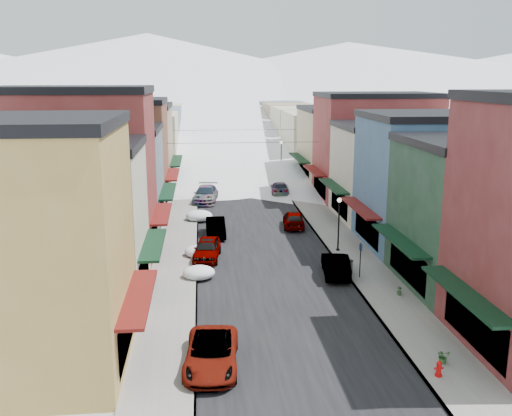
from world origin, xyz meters
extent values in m
plane|color=gray|center=(0.00, 0.00, 0.00)|extent=(600.00, 600.00, 0.00)
cube|color=black|center=(0.00, 60.00, 0.01)|extent=(10.00, 160.00, 0.01)
cube|color=gray|center=(-6.60, 60.00, 0.07)|extent=(3.20, 160.00, 0.15)
cube|color=gray|center=(6.60, 60.00, 0.07)|extent=(3.20, 160.00, 0.15)
cube|color=slate|center=(-5.05, 60.00, 0.07)|extent=(0.10, 160.00, 0.15)
cube|color=slate|center=(5.05, 60.00, 0.07)|extent=(0.10, 160.00, 0.15)
cube|color=#BA9244|center=(-13.20, 4.00, 5.50)|extent=(10.00, 8.50, 11.00)
cube|color=maroon|center=(-7.60, 4.00, 3.20)|extent=(1.20, 7.22, 0.15)
cube|color=beige|center=(-13.20, 12.50, 4.50)|extent=(10.00, 8.00, 9.00)
cube|color=black|center=(-13.20, 12.50, 9.25)|extent=(10.20, 8.20, 0.50)
cube|color=black|center=(-7.60, 12.50, 3.20)|extent=(1.20, 6.80, 0.15)
cube|color=maroon|center=(-13.70, 20.50, 6.00)|extent=(11.00, 8.00, 12.00)
cube|color=black|center=(-13.70, 20.50, 12.25)|extent=(11.20, 8.20, 0.50)
cube|color=maroon|center=(-7.60, 20.50, 3.20)|extent=(1.20, 6.80, 0.15)
cube|color=slate|center=(-13.20, 29.00, 4.25)|extent=(10.00, 9.00, 8.50)
cube|color=black|center=(-13.20, 29.00, 8.75)|extent=(10.20, 9.20, 0.50)
cube|color=black|center=(-7.60, 29.00, 3.20)|extent=(1.20, 7.65, 0.15)
cube|color=brown|center=(-14.20, 38.00, 5.25)|extent=(12.00, 9.00, 10.50)
cube|color=black|center=(-14.20, 38.00, 10.75)|extent=(12.20, 9.20, 0.50)
cube|color=maroon|center=(-7.60, 38.00, 3.20)|extent=(1.20, 7.65, 0.15)
cube|color=#9B8466|center=(-13.20, 48.00, 4.75)|extent=(10.00, 11.00, 9.50)
cube|color=black|center=(-13.20, 48.00, 9.75)|extent=(10.20, 11.20, 0.50)
cube|color=black|center=(-7.60, 48.00, 3.20)|extent=(1.20, 9.35, 0.15)
cube|color=black|center=(7.60, 3.00, 3.20)|extent=(1.20, 7.65, 0.15)
cube|color=#1C3A27|center=(13.20, 12.00, 4.50)|extent=(10.00, 9.00, 9.00)
cube|color=black|center=(13.20, 12.00, 9.25)|extent=(10.20, 9.20, 0.50)
cube|color=black|center=(7.60, 12.00, 3.20)|extent=(1.20, 7.65, 0.15)
cube|color=#385C7E|center=(13.20, 21.00, 5.00)|extent=(10.00, 9.00, 10.00)
cube|color=black|center=(13.20, 21.00, 10.25)|extent=(10.20, 9.20, 0.50)
cube|color=maroon|center=(7.60, 21.00, 3.20)|extent=(1.20, 7.65, 0.15)
cube|color=beige|center=(13.70, 30.00, 4.25)|extent=(11.00, 9.00, 8.50)
cube|color=black|center=(13.70, 30.00, 8.75)|extent=(11.20, 9.20, 0.50)
cube|color=black|center=(7.60, 30.00, 3.20)|extent=(1.20, 7.65, 0.15)
cube|color=maroon|center=(14.20, 39.00, 5.50)|extent=(12.00, 9.00, 11.00)
cube|color=black|center=(14.20, 39.00, 11.25)|extent=(12.20, 9.20, 0.50)
cube|color=maroon|center=(7.60, 39.00, 3.20)|extent=(1.20, 7.65, 0.15)
cube|color=tan|center=(13.20, 49.00, 4.50)|extent=(10.00, 11.00, 9.00)
cube|color=black|center=(13.20, 49.00, 9.25)|extent=(10.20, 11.20, 0.50)
cube|color=black|center=(7.60, 49.00, 3.20)|extent=(1.20, 9.35, 0.15)
cube|color=gray|center=(-12.50, 62.00, 4.00)|extent=(9.00, 13.00, 8.00)
cube|color=gray|center=(12.50, 62.00, 4.00)|extent=(9.00, 13.00, 8.00)
cube|color=gray|center=(-12.50, 76.00, 4.00)|extent=(9.00, 13.00, 8.00)
cube|color=gray|center=(12.50, 76.00, 4.00)|extent=(9.00, 13.00, 8.00)
cube|color=gray|center=(-12.50, 90.00, 4.00)|extent=(9.00, 13.00, 8.00)
cube|color=gray|center=(12.50, 90.00, 4.00)|extent=(9.00, 13.00, 8.00)
cube|color=gray|center=(-12.50, 104.00, 4.00)|extent=(9.00, 13.00, 8.00)
cube|color=gray|center=(12.50, 104.00, 4.00)|extent=(9.00, 13.00, 8.00)
cube|color=silver|center=(0.00, 225.00, 6.00)|extent=(360.00, 40.00, 12.00)
cone|color=white|center=(-30.00, 275.00, 17.00)|extent=(300.00, 300.00, 34.00)
cone|color=white|center=(70.00, 270.00, 15.00)|extent=(320.00, 320.00, 30.00)
cylinder|color=black|center=(0.00, 40.00, 6.20)|extent=(16.40, 0.04, 0.04)
cylinder|color=black|center=(0.00, 55.00, 6.20)|extent=(16.40, 0.04, 0.04)
imported|color=silver|center=(-4.30, 3.01, 0.72)|extent=(2.77, 5.34, 1.44)
imported|color=#AEB1B7|center=(-4.30, 19.21, 0.77)|extent=(2.37, 4.73, 1.55)
imported|color=black|center=(-3.50, 25.45, 0.74)|extent=(1.64, 4.52, 1.48)
imported|color=#AAABB2|center=(-4.21, 38.89, 0.85)|extent=(3.06, 6.10, 1.70)
imported|color=black|center=(4.30, 14.79, 0.76)|extent=(2.18, 4.79, 1.52)
imported|color=gray|center=(3.50, 27.57, 0.77)|extent=(2.27, 4.67, 1.53)
imported|color=black|center=(4.25, 42.22, 0.71)|extent=(2.35, 5.02, 1.42)
imported|color=#A8ACB1|center=(-2.20, 50.46, 0.77)|extent=(1.94, 4.57, 1.54)
imported|color=white|center=(0.60, 62.61, 0.80)|extent=(3.41, 6.06, 1.60)
cylinder|color=red|center=(5.72, 1.00, 0.20)|extent=(0.32, 0.32, 0.09)
cylinder|color=red|center=(5.72, 1.00, 0.43)|extent=(0.23, 0.23, 0.57)
sphere|color=red|center=(5.72, 1.00, 0.76)|extent=(0.25, 0.25, 0.25)
cylinder|color=red|center=(5.72, 1.00, 0.53)|extent=(0.43, 0.09, 0.09)
cylinder|color=black|center=(5.72, 13.87, 1.34)|extent=(0.06, 0.06, 2.38)
cube|color=navy|center=(5.72, 13.87, 2.20)|extent=(0.13, 0.31, 0.43)
cylinder|color=slate|center=(5.20, 14.70, 0.58)|extent=(0.50, 0.50, 0.86)
cylinder|color=black|center=(5.20, 14.70, 1.03)|extent=(0.54, 0.54, 0.06)
cylinder|color=black|center=(5.70, 19.93, 0.20)|extent=(0.28, 0.28, 0.09)
cylinder|color=black|center=(5.70, 19.93, 2.04)|extent=(0.11, 0.11, 3.79)
sphere|color=white|center=(5.70, 19.93, 4.08)|extent=(0.34, 0.34, 0.34)
cylinder|color=black|center=(6.21, 55.00, 0.20)|extent=(0.31, 0.31, 0.10)
cylinder|color=black|center=(6.21, 55.00, 2.23)|extent=(0.12, 0.12, 4.16)
sphere|color=white|center=(6.21, 55.00, 4.47)|extent=(0.37, 0.37, 0.37)
imported|color=#31622C|center=(6.41, 2.13, 0.48)|extent=(0.65, 0.59, 0.65)
imported|color=#325627|center=(7.25, 10.54, 0.42)|extent=(0.35, 0.35, 0.53)
ellipsoid|color=white|center=(-4.90, 14.92, 0.45)|extent=(2.15, 1.82, 0.91)
ellipsoid|color=white|center=(-4.70, 16.12, 0.23)|extent=(0.92, 0.83, 0.46)
ellipsoid|color=white|center=(-4.90, 19.66, 0.46)|extent=(2.17, 1.84, 0.92)
ellipsoid|color=white|center=(-4.70, 20.86, 0.23)|extent=(0.93, 0.83, 0.46)
ellipsoid|color=white|center=(-4.90, 30.51, 0.53)|extent=(2.48, 2.10, 1.05)
ellipsoid|color=white|center=(-4.70, 31.71, 0.27)|extent=(1.06, 0.95, 0.53)
camera|label=1|loc=(-4.57, -21.11, 13.14)|focal=40.00mm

